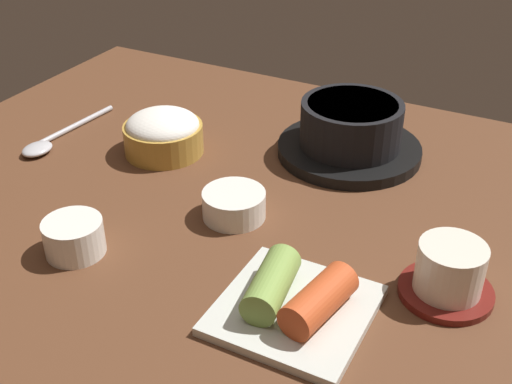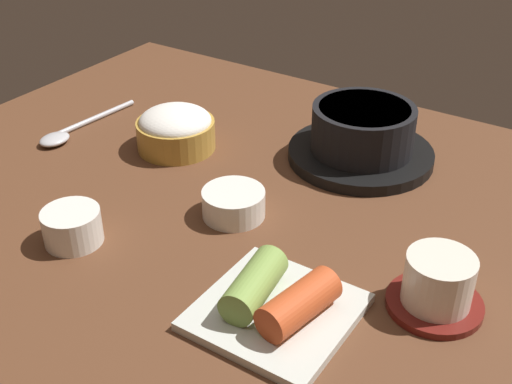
# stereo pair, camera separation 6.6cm
# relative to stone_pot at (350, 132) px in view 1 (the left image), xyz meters

# --- Properties ---
(dining_table) EXTENTS (1.00, 0.76, 0.02)m
(dining_table) POSITION_rel_stone_pot_xyz_m (-0.07, -0.17, -0.05)
(dining_table) COLOR #56331E
(dining_table) RESTS_ON ground
(stone_pot) EXTENTS (0.20, 0.20, 0.08)m
(stone_pot) POSITION_rel_stone_pot_xyz_m (0.00, 0.00, 0.00)
(stone_pot) COLOR black
(stone_pot) RESTS_ON dining_table
(rice_bowl) EXTENTS (0.11, 0.11, 0.06)m
(rice_bowl) POSITION_rel_stone_pot_xyz_m (-0.23, -0.11, -0.01)
(rice_bowl) COLOR #B78C38
(rice_bowl) RESTS_ON dining_table
(tea_cup_with_saucer) EXTENTS (0.10, 0.10, 0.06)m
(tea_cup_with_saucer) POSITION_rel_stone_pot_xyz_m (0.19, -0.23, -0.01)
(tea_cup_with_saucer) COLOR maroon
(tea_cup_with_saucer) RESTS_ON dining_table
(banchan_cup_center) EXTENTS (0.08, 0.08, 0.03)m
(banchan_cup_center) POSITION_rel_stone_pot_xyz_m (-0.06, -0.21, -0.02)
(banchan_cup_center) COLOR white
(banchan_cup_center) RESTS_ON dining_table
(kimchi_plate) EXTENTS (0.14, 0.14, 0.05)m
(kimchi_plate) POSITION_rel_stone_pot_xyz_m (0.07, -0.33, -0.02)
(kimchi_plate) COLOR silver
(kimchi_plate) RESTS_ON dining_table
(side_bowl_near) EXTENTS (0.07, 0.07, 0.04)m
(side_bowl_near) POSITION_rel_stone_pot_xyz_m (-0.19, -0.35, -0.01)
(side_bowl_near) COLOR white
(side_bowl_near) RESTS_ON dining_table
(spoon) EXTENTS (0.04, 0.19, 0.01)m
(spoon) POSITION_rel_stone_pot_xyz_m (-0.39, -0.17, -0.03)
(spoon) COLOR #B7B7BC
(spoon) RESTS_ON dining_table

